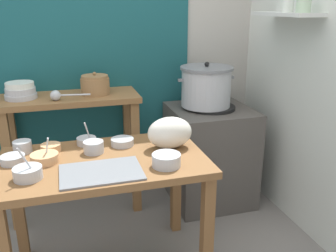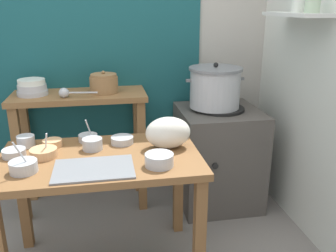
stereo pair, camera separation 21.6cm
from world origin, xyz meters
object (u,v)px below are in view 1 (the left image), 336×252
Objects in this scene: steamer_pot at (206,86)px; clay_pot at (95,85)px; prep_bowl_4 at (94,147)px; prep_bowl_5 at (45,158)px; ladle at (57,95)px; prep_bowl_6 at (22,146)px; prep_table at (105,177)px; plastic_bag at (170,133)px; prep_bowl_8 at (87,140)px; prep_bowl_3 at (51,147)px; prep_bowl_7 at (166,160)px; bowl_stack_enamel at (20,91)px; stove_block at (209,154)px; prep_bowl_0 at (122,141)px; prep_bowl_2 at (28,173)px; prep_bowl_1 at (13,159)px; serving_tray at (101,172)px; back_shelf_table at (72,125)px.

clay_pot is at bearing 172.22° from steamer_pot.
prep_bowl_5 reaches higher than prep_bowl_4.
ladle is 2.59× the size of prep_bowl_6.
plastic_bag is (0.39, 0.05, 0.20)m from prep_table.
prep_bowl_8 reaches higher than prep_table.
prep_bowl_7 is at bearing -33.16° from prep_bowl_3.
bowl_stack_enamel is at bearing 126.51° from prep_bowl_8.
prep_bowl_8 is (0.20, 0.05, 0.00)m from prep_bowl_3.
clay_pot is 0.69m from prep_bowl_4.
ladle is 0.50m from prep_bowl_6.
stove_block is 5.35× the size of prep_bowl_5.
clay_pot is at bearing 105.28° from prep_bowl_7.
prep_bowl_8 is at bearing -102.58° from clay_pot.
clay_pot is 1.52× the size of prep_bowl_0.
prep_bowl_4 is at bearing -150.68° from stove_block.
prep_bowl_2 reaches higher than prep_bowl_4.
steamer_pot reaches higher than stove_block.
prep_bowl_7 is (0.26, -0.94, -0.21)m from clay_pot.
ladle reaches higher than prep_bowl_1.
steamer_pot is at bearing 27.71° from prep_bowl_5.
prep_bowl_8 reaches higher than prep_bowl_6.
prep_bowl_2 reaches higher than stove_block.
steamer_pot reaches higher than prep_bowl_0.
prep_table is 1.11m from stove_block.
steamer_pot is 1.67× the size of ladle.
prep_table is 0.49m from prep_bowl_1.
prep_bowl_0 is 1.18× the size of prep_bowl_4.
clay_pot reaches higher than ladle.
prep_bowl_4 is (-0.01, 0.27, 0.03)m from serving_tray.
prep_bowl_6 is 0.69× the size of prep_bowl_8.
prep_bowl_1 is (-0.85, 0.02, -0.07)m from plastic_bag.
serving_tray is 2.99× the size of prep_bowl_0.
back_shelf_table is 0.66m from prep_bowl_4.
clay_pot is at bearing -1.22° from bowl_stack_enamel.
plastic_bag is 0.44m from prep_bowl_4.
prep_table is 7.55× the size of prep_bowl_5.
ladle is 0.99m from prep_bowl_7.
prep_table is at bearing -74.23° from prep_bowl_8.
plastic_bag is (0.53, -0.70, 0.13)m from back_shelf_table.
prep_bowl_3 is at bearing 144.68° from prep_table.
stove_block reaches higher than prep_bowl_1.
plastic_bag is 1.50× the size of prep_bowl_2.
prep_bowl_5 is at bearing -115.80° from clay_pot.
prep_bowl_2 is at bearing 176.01° from prep_bowl_7.
plastic_bag reaches higher than prep_bowl_2.
prep_bowl_0 is 0.91× the size of prep_bowl_8.
clay_pot is 1.81× the size of prep_bowl_3.
prep_bowl_8 is (-0.07, 0.25, 0.14)m from prep_table.
prep_bowl_5 is 0.21m from prep_bowl_6.
bowl_stack_enamel is at bearing 174.03° from stove_block.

